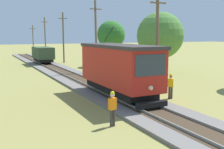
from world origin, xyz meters
name	(u,v)px	position (x,y,z in m)	size (l,w,h in m)	color
red_tram	(119,68)	(0.00, 13.40, 2.19)	(2.60, 8.54, 4.79)	red
freight_car	(43,54)	(0.00, 38.31, 1.56)	(2.40, 5.20, 2.31)	#384C33
utility_pole_near_tram	(157,41)	(3.56, 13.83, 4.00)	(1.40, 0.50, 7.80)	brown
utility_pole_mid	(96,36)	(3.56, 26.00, 4.30)	(1.40, 0.58, 8.40)	brown
utility_pole_far	(63,37)	(3.56, 39.45, 4.09)	(1.40, 0.36, 7.99)	brown
utility_pole_distant	(45,37)	(3.56, 52.54, 4.07)	(1.40, 0.58, 7.94)	brown
utility_pole_horizon	(33,39)	(3.56, 66.05, 3.49)	(1.40, 0.31, 6.79)	brown
track_worker	(112,107)	(-3.08, 8.10, 0.98)	(0.44, 0.36, 1.78)	#38332D
second_worker	(171,85)	(3.24, 11.66, 0.98)	(0.43, 0.44, 1.78)	#38332D
tree_left_far	(160,35)	(10.64, 23.29, 4.40)	(5.52, 5.52, 7.17)	#4C3823
tree_right_far	(111,35)	(8.46, 32.10, 4.47)	(4.01, 4.01, 6.49)	#4C3823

